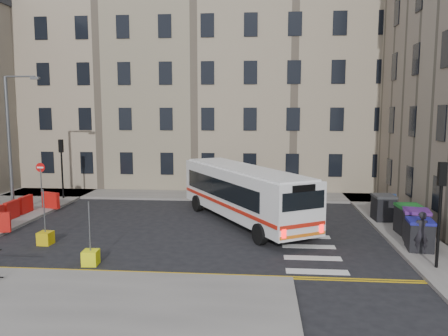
# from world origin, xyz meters

# --- Properties ---
(ground) EXTENTS (120.00, 120.00, 0.00)m
(ground) POSITION_xyz_m (0.00, 0.00, 0.00)
(ground) COLOR black
(ground) RESTS_ON ground
(pavement_north) EXTENTS (36.00, 3.20, 0.15)m
(pavement_north) POSITION_xyz_m (-6.00, 8.60, 0.07)
(pavement_north) COLOR slate
(pavement_north) RESTS_ON ground
(pavement_east) EXTENTS (2.40, 26.00, 0.15)m
(pavement_east) POSITION_xyz_m (9.00, 4.00, 0.07)
(pavement_east) COLOR slate
(pavement_east) RESTS_ON ground
(terrace_north) EXTENTS (38.30, 10.80, 17.20)m
(terrace_north) POSITION_xyz_m (-7.00, 15.50, 8.62)
(terrace_north) COLOR gray
(terrace_north) RESTS_ON ground
(traffic_light_east) EXTENTS (0.28, 0.22, 4.10)m
(traffic_light_east) POSITION_xyz_m (8.60, -5.50, 2.87)
(traffic_light_east) COLOR black
(traffic_light_east) RESTS_ON pavement_east
(traffic_light_nw) EXTENTS (0.28, 0.22, 4.10)m
(traffic_light_nw) POSITION_xyz_m (-12.00, 6.50, 2.87)
(traffic_light_nw) COLOR black
(traffic_light_nw) RESTS_ON pavement_west
(streetlamp) EXTENTS (0.50, 0.22, 8.14)m
(streetlamp) POSITION_xyz_m (-13.00, 2.00, 4.34)
(streetlamp) COLOR #595B5E
(streetlamp) RESTS_ON pavement_west
(no_entry_north) EXTENTS (0.60, 0.08, 3.00)m
(no_entry_north) POSITION_xyz_m (-12.50, 4.50, 2.08)
(no_entry_north) COLOR #595B5E
(no_entry_north) RESTS_ON pavement_west
(roadworks_barriers) EXTENTS (1.66, 6.26, 1.00)m
(roadworks_barriers) POSITION_xyz_m (-11.84, 0.50, 0.65)
(roadworks_barriers) COLOR red
(roadworks_barriers) RESTS_ON pavement_west
(bus) EXTENTS (7.82, 10.82, 3.02)m
(bus) POSITION_xyz_m (0.82, 1.32, 1.75)
(bus) COLOR silver
(bus) RESTS_ON ground
(wheelie_bin_a) EXTENTS (1.20, 1.34, 1.34)m
(wheelie_bin_a) POSITION_xyz_m (8.70, -3.31, 0.83)
(wheelie_bin_a) COLOR black
(wheelie_bin_a) RESTS_ON pavement_east
(wheelie_bin_b) EXTENTS (1.37, 1.51, 1.45)m
(wheelie_bin_b) POSITION_xyz_m (9.04, -1.81, 0.88)
(wheelie_bin_b) COLOR black
(wheelie_bin_b) RESTS_ON pavement_east
(wheelie_bin_c) EXTENTS (1.18, 1.34, 1.44)m
(wheelie_bin_c) POSITION_xyz_m (9.08, -0.68, 0.87)
(wheelie_bin_c) COLOR black
(wheelie_bin_c) RESTS_ON pavement_east
(wheelie_bin_d) EXTENTS (1.18, 1.34, 1.42)m
(wheelie_bin_d) POSITION_xyz_m (8.58, 2.02, 0.86)
(wheelie_bin_d) COLOR black
(wheelie_bin_d) RESTS_ON pavement_east
(wheelie_bin_e) EXTENTS (1.21, 1.31, 1.20)m
(wheelie_bin_e) POSITION_xyz_m (9.09, 3.13, 0.76)
(wheelie_bin_e) COLOR black
(wheelie_bin_e) RESTS_ON pavement_east
(pedestrian) EXTENTS (0.69, 0.48, 1.82)m
(pedestrian) POSITION_xyz_m (8.56, -3.82, 1.06)
(pedestrian) COLOR black
(pedestrian) RESTS_ON pavement_east
(bollard_yellow) EXTENTS (0.64, 0.64, 0.60)m
(bollard_yellow) POSITION_xyz_m (-8.16, -3.52, 0.30)
(bollard_yellow) COLOR gold
(bollard_yellow) RESTS_ON ground
(bollard_chevron) EXTENTS (0.64, 0.64, 0.60)m
(bollard_chevron) POSITION_xyz_m (-5.00, -6.00, 0.30)
(bollard_chevron) COLOR #EBF00E
(bollard_chevron) RESTS_ON ground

